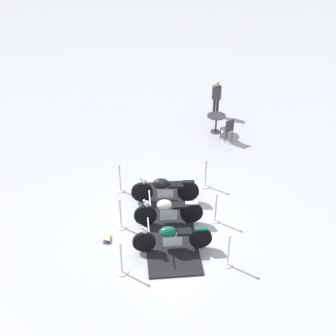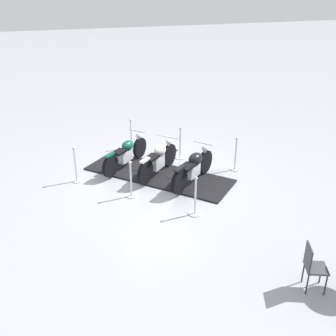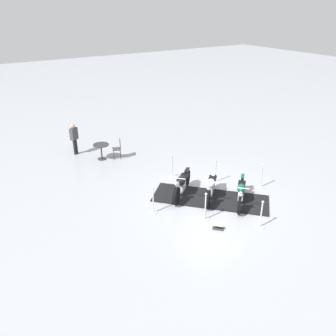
# 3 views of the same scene
# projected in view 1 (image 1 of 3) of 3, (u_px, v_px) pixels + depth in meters

# --- Properties ---
(ground_plane) EXTENTS (80.00, 80.00, 0.00)m
(ground_plane) POSITION_uv_depth(u_px,v_px,m) (169.00, 224.00, 14.46)
(ground_plane) COLOR #A8AAB2
(display_platform) EXTENTS (4.23, 4.33, 0.05)m
(display_platform) POSITION_uv_depth(u_px,v_px,m) (169.00, 223.00, 14.45)
(display_platform) COLOR black
(display_platform) RESTS_ON ground_plane
(motorcycle_black) EXTENTS (1.81, 1.53, 1.05)m
(motorcycle_black) POSITION_uv_depth(u_px,v_px,m) (164.00, 189.00, 15.13)
(motorcycle_black) COLOR black
(motorcycle_black) RESTS_ON display_platform
(motorcycle_cream) EXTENTS (1.65, 1.55, 1.04)m
(motorcycle_cream) POSITION_uv_depth(u_px,v_px,m) (168.00, 211.00, 14.16)
(motorcycle_cream) COLOR black
(motorcycle_cream) RESTS_ON display_platform
(motorcycle_forest) EXTENTS (1.76, 1.68, 0.99)m
(motorcycle_forest) POSITION_uv_depth(u_px,v_px,m) (171.00, 237.00, 13.21)
(motorcycle_forest) COLOR black
(motorcycle_forest) RESTS_ON display_platform
(stanchion_right_mid) EXTENTS (0.33, 0.33, 1.11)m
(stanchion_right_mid) POSITION_uv_depth(u_px,v_px,m) (121.00, 218.00, 14.15)
(stanchion_right_mid) COLOR silver
(stanchion_right_mid) RESTS_ON ground_plane
(stanchion_right_rear) EXTENTS (0.33, 0.33, 1.06)m
(stanchion_right_rear) POSITION_uv_depth(u_px,v_px,m) (122.00, 264.00, 12.56)
(stanchion_right_rear) COLOR silver
(stanchion_right_rear) RESTS_ON ground_plane
(stanchion_right_front) EXTENTS (0.28, 0.28, 1.09)m
(stanchion_right_front) POSITION_uv_depth(u_px,v_px,m) (120.00, 181.00, 15.72)
(stanchion_right_front) COLOR silver
(stanchion_right_front) RESTS_ON ground_plane
(stanchion_left_front) EXTENTS (0.34, 0.34, 1.07)m
(stanchion_left_front) POSITION_uv_depth(u_px,v_px,m) (205.00, 178.00, 15.99)
(stanchion_left_front) COLOR silver
(stanchion_left_front) RESTS_ON ground_plane
(stanchion_left_rear) EXTENTS (0.29, 0.29, 1.11)m
(stanchion_left_rear) POSITION_uv_depth(u_px,v_px,m) (228.00, 255.00, 12.76)
(stanchion_left_rear) COLOR silver
(stanchion_left_rear) RESTS_ON ground_plane
(stanchion_left_mid) EXTENTS (0.29, 0.29, 1.07)m
(stanchion_left_mid) POSITION_uv_depth(u_px,v_px,m) (216.00, 212.00, 14.37)
(stanchion_left_mid) COLOR silver
(stanchion_left_mid) RESTS_ON ground_plane
(info_placard) EXTENTS (0.41, 0.42, 0.18)m
(info_placard) POSITION_uv_depth(u_px,v_px,m) (107.00, 238.00, 13.83)
(info_placard) COLOR #333338
(info_placard) RESTS_ON ground_plane
(cafe_table) EXTENTS (0.78, 0.78, 0.78)m
(cafe_table) POSITION_uv_depth(u_px,v_px,m) (216.00, 120.00, 19.12)
(cafe_table) COLOR #2D2D33
(cafe_table) RESTS_ON ground_plane
(cafe_chair_near_table) EXTENTS (0.52, 0.52, 0.98)m
(cafe_chair_near_table) POSITION_uv_depth(u_px,v_px,m) (228.00, 128.00, 18.54)
(cafe_chair_near_table) COLOR #2D2D33
(cafe_chair_near_table) RESTS_ON ground_plane
(bystander_person) EXTENTS (0.46, 0.40, 1.62)m
(bystander_person) POSITION_uv_depth(u_px,v_px,m) (217.00, 95.00, 20.23)
(bystander_person) COLOR #23232D
(bystander_person) RESTS_ON ground_plane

